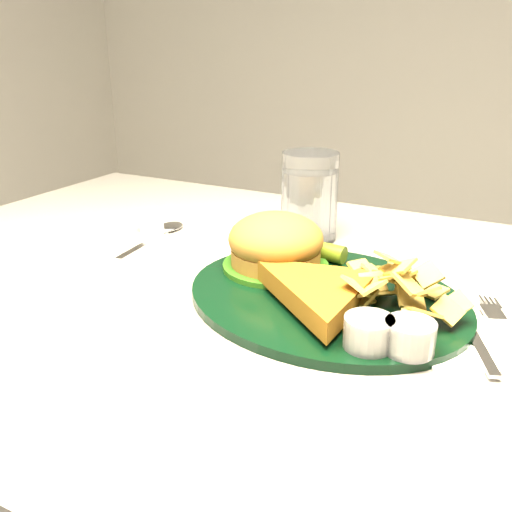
{
  "coord_description": "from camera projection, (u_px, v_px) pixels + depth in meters",
  "views": [
    {
      "loc": [
        0.27,
        -0.58,
        1.04
      ],
      "look_at": [
        -0.01,
        -0.03,
        0.8
      ],
      "focal_mm": 40.0,
      "sensor_mm": 36.0,
      "label": 1
    }
  ],
  "objects": [
    {
      "name": "dinner_plate",
      "position": [
        327.0,
        272.0,
        0.65
      ],
      "size": [
        0.4,
        0.36,
        0.08
      ],
      "primitive_type": null,
      "rotation": [
        0.0,
        0.0,
        -0.27
      ],
      "color": "black",
      "rests_on": "table"
    },
    {
      "name": "spoon",
      "position": [
        143.0,
        243.0,
        0.83
      ],
      "size": [
        0.06,
        0.17,
        0.01
      ],
      "primitive_type": null,
      "rotation": [
        0.0,
        0.0,
        0.09
      ],
      "color": "white",
      "rests_on": "table"
    },
    {
      "name": "water_glass",
      "position": [
        309.0,
        197.0,
        0.84
      ],
      "size": [
        0.1,
        0.1,
        0.13
      ],
      "primitive_type": "cylinder",
      "rotation": [
        0.0,
        0.0,
        -0.28
      ],
      "color": "white",
      "rests_on": "table"
    },
    {
      "name": "fork_napkin",
      "position": [
        479.0,
        339.0,
        0.57
      ],
      "size": [
        0.17,
        0.19,
        0.01
      ],
      "primitive_type": null,
      "rotation": [
        0.0,
        0.0,
        0.39
      ],
      "color": "white",
      "rests_on": "table"
    },
    {
      "name": "ramekin",
      "position": [
        151.0,
        224.0,
        0.89
      ],
      "size": [
        0.04,
        0.04,
        0.02
      ],
      "primitive_type": "cylinder",
      "rotation": [
        0.0,
        0.0,
        -0.13
      ],
      "color": "white",
      "rests_on": "table"
    }
  ]
}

